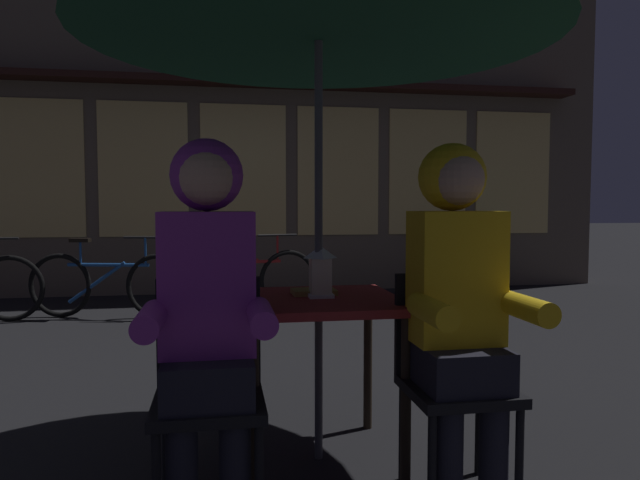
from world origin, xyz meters
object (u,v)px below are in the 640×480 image
at_px(chair_left, 209,382).
at_px(bicycle_second, 108,284).
at_px(bicycle_third, 243,281).
at_px(book, 314,292).
at_px(lantern, 320,270).
at_px(potted_plant, 478,253).
at_px(person_left_hooded, 208,290).
at_px(person_right_hooded, 458,284).
at_px(cafe_table, 319,320).
at_px(chair_right, 451,370).

distance_m(chair_left, bicycle_second, 4.10).
distance_m(bicycle_second, bicycle_third, 1.36).
bearing_deg(book, lantern, -80.71).
bearing_deg(potted_plant, chair_left, -124.84).
bearing_deg(book, person_left_hooded, -134.39).
relative_size(person_right_hooded, bicycle_second, 0.85).
bearing_deg(bicycle_third, cafe_table, -86.77).
height_order(chair_left, bicycle_third, chair_left).
xyz_separation_m(chair_right, bicycle_third, (-0.68, 3.99, -0.14)).
relative_size(chair_right, bicycle_third, 0.53).
xyz_separation_m(person_left_hooded, bicycle_second, (-1.08, 4.01, -0.50)).
distance_m(cafe_table, book, 0.14).
xyz_separation_m(lantern, bicycle_third, (-0.21, 3.62, -0.51)).
bearing_deg(potted_plant, person_left_hooded, -124.52).
height_order(person_right_hooded, bicycle_third, person_right_hooded).
bearing_deg(chair_right, person_left_hooded, -176.61).
bearing_deg(person_left_hooded, lantern, 41.41).
xyz_separation_m(chair_left, person_left_hooded, (-0.00, -0.06, 0.36)).
height_order(chair_left, chair_right, same).
bearing_deg(bicycle_third, person_right_hooded, -80.40).
bearing_deg(chair_right, lantern, 141.58).
bearing_deg(lantern, bicycle_third, 93.37).
distance_m(lantern, bicycle_third, 3.66).
relative_size(cafe_table, potted_plant, 0.80).
xyz_separation_m(chair_left, chair_right, (0.96, 0.00, 0.00)).
bearing_deg(chair_left, person_right_hooded, -3.39).
relative_size(bicycle_third, potted_plant, 1.80).
relative_size(chair_right, book, 4.35).
relative_size(chair_left, bicycle_third, 0.53).
height_order(bicycle_second, bicycle_third, same).
xyz_separation_m(book, potted_plant, (2.81, 4.26, -0.21)).
bearing_deg(lantern, cafe_table, -149.32).
height_order(lantern, potted_plant, lantern).
distance_m(person_left_hooded, book, 0.70).
xyz_separation_m(chair_left, potted_plant, (3.28, 4.71, 0.05)).
bearing_deg(book, cafe_table, -86.77).
height_order(cafe_table, chair_left, chair_left).
bearing_deg(cafe_table, chair_left, -142.45).
xyz_separation_m(chair_left, bicycle_second, (-1.08, 3.96, -0.14)).
relative_size(person_left_hooded, book, 7.00).
relative_size(cafe_table, chair_right, 0.85).
distance_m(person_left_hooded, person_right_hooded, 0.96).
bearing_deg(chair_right, book, 136.89).
distance_m(lantern, person_left_hooded, 0.65).
bearing_deg(cafe_table, person_right_hooded, -41.57).
bearing_deg(bicycle_second, lantern, -66.34).
xyz_separation_m(bicycle_second, bicycle_third, (1.36, 0.03, 0.00)).
xyz_separation_m(chair_right, potted_plant, (2.32, 4.71, 0.05)).
height_order(person_left_hooded, person_right_hooded, same).
xyz_separation_m(bicycle_third, potted_plant, (3.00, 0.72, 0.20)).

